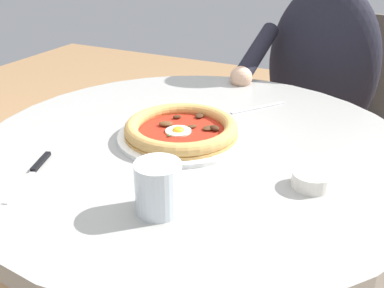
# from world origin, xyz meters

# --- Properties ---
(dining_table) EXTENTS (0.99, 0.99, 0.72)m
(dining_table) POSITION_xyz_m (0.00, 0.00, 0.58)
(dining_table) COLOR #999993
(dining_table) RESTS_ON ground
(pizza_on_plate) EXTENTS (0.29, 0.29, 0.04)m
(pizza_on_plate) POSITION_xyz_m (0.04, 0.00, 0.74)
(pizza_on_plate) COLOR white
(pizza_on_plate) RESTS_ON dining_table
(water_glass) EXTENTS (0.08, 0.08, 0.09)m
(water_glass) POSITION_xyz_m (-0.06, 0.27, 0.76)
(water_glass) COLOR silver
(water_glass) RESTS_ON dining_table
(steak_knife) EXTENTS (0.07, 0.18, 0.01)m
(steak_knife) POSITION_xyz_m (0.23, 0.26, 0.72)
(steak_knife) COLOR silver
(steak_knife) RESTS_ON dining_table
(ramekin_capers) EXTENTS (0.07, 0.07, 0.03)m
(ramekin_capers) POSITION_xyz_m (-0.28, 0.08, 0.73)
(ramekin_capers) COLOR white
(ramekin_capers) RESTS_ON dining_table
(fork_utensil) EXTENTS (0.11, 0.14, 0.00)m
(fork_utensil) POSITION_xyz_m (-0.06, -0.26, 0.72)
(fork_utensil) COLOR #BCBCC1
(fork_utensil) RESTS_ON dining_table
(diner_person) EXTENTS (0.44, 0.48, 1.18)m
(diner_person) POSITION_xyz_m (-0.14, -0.71, 0.53)
(diner_person) COLOR #282833
(diner_person) RESTS_ON ground
(cafe_chair_diner) EXTENTS (0.51, 0.51, 0.88)m
(cafe_chair_diner) POSITION_xyz_m (-0.17, -0.86, 0.52)
(cafe_chair_diner) COLOR #504A45
(cafe_chair_diner) RESTS_ON ground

